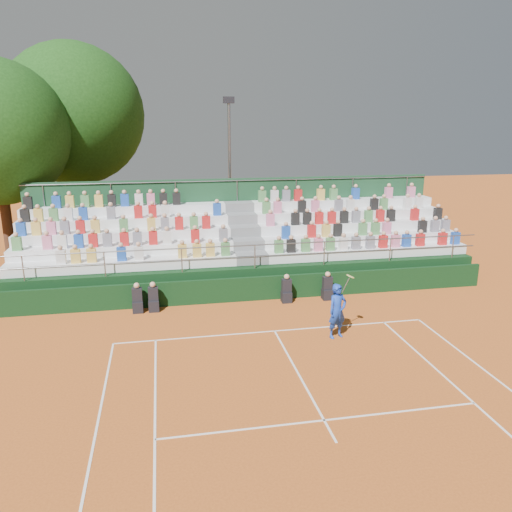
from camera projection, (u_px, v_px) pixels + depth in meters
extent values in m
plane|color=#C05C20|center=(275.00, 331.00, 17.52)|extent=(90.00, 90.00, 0.00)
cube|color=white|center=(275.00, 331.00, 17.52)|extent=(11.00, 0.06, 0.01)
cube|color=white|center=(299.00, 375.00, 14.49)|extent=(0.06, 6.40, 0.01)
cube|color=white|center=(324.00, 420.00, 12.32)|extent=(8.22, 0.06, 0.01)
cube|color=black|center=(257.00, 288.00, 20.42)|extent=(20.00, 0.15, 1.00)
cube|color=black|center=(138.00, 307.00, 19.20)|extent=(0.40, 0.40, 0.44)
cube|color=black|center=(137.00, 295.00, 19.08)|extent=(0.38, 0.25, 0.55)
sphere|color=tan|center=(137.00, 286.00, 18.98)|extent=(0.22, 0.22, 0.22)
cube|color=black|center=(154.00, 306.00, 19.31)|extent=(0.40, 0.40, 0.44)
cube|color=black|center=(153.00, 294.00, 19.18)|extent=(0.38, 0.25, 0.55)
sphere|color=tan|center=(153.00, 285.00, 19.08)|extent=(0.22, 0.22, 0.22)
cube|color=black|center=(286.00, 297.00, 20.27)|extent=(0.40, 0.40, 0.44)
cube|color=black|center=(287.00, 286.00, 20.14)|extent=(0.38, 0.25, 0.55)
sphere|color=tan|center=(287.00, 277.00, 20.04)|extent=(0.22, 0.22, 0.22)
cube|color=black|center=(327.00, 294.00, 20.58)|extent=(0.40, 0.40, 0.44)
cube|color=black|center=(327.00, 283.00, 20.45)|extent=(0.38, 0.25, 0.55)
sphere|color=tan|center=(328.00, 274.00, 20.35)|extent=(0.22, 0.22, 0.22)
cube|color=black|center=(245.00, 265.00, 23.33)|extent=(20.00, 5.20, 1.20)
cube|color=white|center=(124.00, 264.00, 20.56)|extent=(9.30, 0.85, 0.42)
cube|color=white|center=(368.00, 252.00, 22.50)|extent=(9.30, 0.85, 0.42)
cube|color=slate|center=(251.00, 258.00, 21.53)|extent=(1.40, 0.85, 0.42)
cube|color=white|center=(124.00, 250.00, 21.26)|extent=(9.30, 0.85, 0.42)
cube|color=white|center=(361.00, 239.00, 23.19)|extent=(9.30, 0.85, 0.42)
cube|color=slate|center=(248.00, 244.00, 22.22)|extent=(1.40, 0.85, 0.42)
cube|color=white|center=(125.00, 236.00, 21.95)|extent=(9.30, 0.85, 0.42)
cube|color=white|center=(354.00, 226.00, 23.88)|extent=(9.30, 0.85, 0.42)
cube|color=slate|center=(244.00, 231.00, 22.92)|extent=(1.40, 0.85, 0.42)
cube|color=white|center=(125.00, 222.00, 22.64)|extent=(9.30, 0.85, 0.42)
cube|color=white|center=(348.00, 214.00, 24.58)|extent=(9.30, 0.85, 0.42)
cube|color=slate|center=(241.00, 218.00, 23.61)|extent=(1.40, 0.85, 0.42)
cube|color=white|center=(126.00, 210.00, 23.34)|extent=(9.30, 0.85, 0.42)
cube|color=white|center=(343.00, 203.00, 25.27)|extent=(9.30, 0.85, 0.42)
cube|color=slate|center=(239.00, 206.00, 24.31)|extent=(1.40, 0.85, 0.42)
cube|color=#1A4327|center=(237.00, 222.00, 25.04)|extent=(20.00, 0.12, 4.40)
cylinder|color=gray|center=(255.00, 245.00, 20.49)|extent=(20.00, 0.05, 0.05)
cylinder|color=gray|center=(237.00, 181.00, 24.39)|extent=(20.00, 0.05, 0.05)
cube|color=silver|center=(61.00, 257.00, 19.86)|extent=(0.36, 0.24, 0.56)
cube|color=gold|center=(76.00, 256.00, 19.96)|extent=(0.36, 0.24, 0.56)
cube|color=gold|center=(92.00, 255.00, 20.07)|extent=(0.36, 0.24, 0.56)
cube|color=#1E4CB2|center=(122.00, 254.00, 20.28)|extent=(0.36, 0.24, 0.56)
cube|color=silver|center=(139.00, 253.00, 20.41)|extent=(0.36, 0.24, 0.56)
cube|color=gold|center=(182.00, 251.00, 20.73)|extent=(0.36, 0.24, 0.56)
cube|color=gold|center=(197.00, 250.00, 20.84)|extent=(0.36, 0.24, 0.56)
cube|color=gold|center=(210.00, 250.00, 20.94)|extent=(0.36, 0.24, 0.56)
cube|color=#4C8C4C|center=(225.00, 249.00, 21.05)|extent=(0.36, 0.24, 0.56)
cube|color=#4C8C4C|center=(17.00, 244.00, 20.23)|extent=(0.36, 0.24, 0.56)
cube|color=pink|center=(47.00, 242.00, 20.44)|extent=(0.36, 0.24, 0.56)
cube|color=silver|center=(62.00, 242.00, 20.54)|extent=(0.36, 0.24, 0.56)
cube|color=#1E4CB2|center=(79.00, 241.00, 20.66)|extent=(0.36, 0.24, 0.56)
cube|color=red|center=(93.00, 240.00, 20.76)|extent=(0.36, 0.24, 0.56)
cube|color=slate|center=(107.00, 240.00, 20.87)|extent=(0.36, 0.24, 0.56)
cube|color=red|center=(124.00, 239.00, 20.99)|extent=(0.36, 0.24, 0.56)
cube|color=slate|center=(137.00, 239.00, 21.09)|extent=(0.36, 0.24, 0.56)
cube|color=red|center=(153.00, 238.00, 21.21)|extent=(0.36, 0.24, 0.56)
cube|color=silver|center=(167.00, 237.00, 21.31)|extent=(0.36, 0.24, 0.56)
cube|color=red|center=(195.00, 236.00, 21.53)|extent=(0.36, 0.24, 0.56)
cube|color=slate|center=(223.00, 235.00, 21.75)|extent=(0.36, 0.24, 0.56)
cube|color=#1E4CB2|center=(21.00, 229.00, 20.92)|extent=(0.36, 0.24, 0.56)
cube|color=gold|center=(36.00, 229.00, 21.03)|extent=(0.36, 0.24, 0.56)
cube|color=pink|center=(51.00, 228.00, 21.14)|extent=(0.36, 0.24, 0.56)
cube|color=slate|center=(65.00, 228.00, 21.24)|extent=(0.36, 0.24, 0.56)
cube|color=red|center=(80.00, 227.00, 21.35)|extent=(0.36, 0.24, 0.56)
cube|color=gold|center=(95.00, 226.00, 21.46)|extent=(0.36, 0.24, 0.56)
cube|color=#4C8C4C|center=(124.00, 225.00, 21.68)|extent=(0.36, 0.24, 0.56)
cube|color=gold|center=(151.00, 224.00, 21.89)|extent=(0.36, 0.24, 0.56)
cube|color=slate|center=(165.00, 224.00, 22.00)|extent=(0.36, 0.24, 0.56)
cube|color=red|center=(179.00, 223.00, 22.11)|extent=(0.36, 0.24, 0.56)
cube|color=#4C8C4C|center=(194.00, 223.00, 22.23)|extent=(0.36, 0.24, 0.56)
cube|color=red|center=(206.00, 222.00, 22.33)|extent=(0.36, 0.24, 0.56)
cube|color=black|center=(25.00, 216.00, 21.62)|extent=(0.36, 0.24, 0.56)
cube|color=gold|center=(38.00, 215.00, 21.72)|extent=(0.36, 0.24, 0.56)
cube|color=#4C8C4C|center=(54.00, 215.00, 21.83)|extent=(0.36, 0.24, 0.56)
cube|color=silver|center=(68.00, 214.00, 21.94)|extent=(0.36, 0.24, 0.56)
cube|color=#1E4CB2|center=(83.00, 214.00, 22.05)|extent=(0.36, 0.24, 0.56)
cube|color=slate|center=(111.00, 213.00, 22.27)|extent=(0.36, 0.24, 0.56)
cube|color=red|center=(138.00, 212.00, 22.48)|extent=(0.36, 0.24, 0.56)
cube|color=red|center=(153.00, 211.00, 22.60)|extent=(0.36, 0.24, 0.56)
cube|color=silver|center=(165.00, 211.00, 22.70)|extent=(0.36, 0.24, 0.56)
cube|color=#1E4CB2|center=(217.00, 209.00, 23.13)|extent=(0.36, 0.24, 0.56)
cube|color=black|center=(28.00, 203.00, 22.31)|extent=(0.36, 0.24, 0.56)
cube|color=#1E4CB2|center=(56.00, 202.00, 22.52)|extent=(0.36, 0.24, 0.56)
cube|color=gold|center=(70.00, 202.00, 22.63)|extent=(0.36, 0.24, 0.56)
cube|color=#4C8C4C|center=(85.00, 201.00, 22.75)|extent=(0.36, 0.24, 0.56)
cube|color=gold|center=(99.00, 201.00, 22.86)|extent=(0.36, 0.24, 0.56)
cube|color=black|center=(112.00, 201.00, 22.96)|extent=(0.36, 0.24, 0.56)
cube|color=#1E4CB2|center=(125.00, 200.00, 23.07)|extent=(0.36, 0.24, 0.56)
cube|color=silver|center=(139.00, 200.00, 23.18)|extent=(0.36, 0.24, 0.56)
cube|color=pink|center=(151.00, 199.00, 23.28)|extent=(0.36, 0.24, 0.56)
cube|color=black|center=(163.00, 199.00, 23.38)|extent=(0.36, 0.24, 0.56)
cube|color=black|center=(177.00, 199.00, 23.50)|extent=(0.36, 0.24, 0.56)
cube|color=#4C8C4C|center=(279.00, 247.00, 21.47)|extent=(0.36, 0.24, 0.56)
cube|color=black|center=(291.00, 246.00, 21.57)|extent=(0.36, 0.24, 0.56)
cube|color=#4C8C4C|center=(306.00, 245.00, 21.69)|extent=(0.36, 0.24, 0.56)
cube|color=pink|center=(318.00, 245.00, 21.79)|extent=(0.36, 0.24, 0.56)
cube|color=#4C8C4C|center=(330.00, 244.00, 21.89)|extent=(0.36, 0.24, 0.56)
cube|color=silver|center=(343.00, 243.00, 22.00)|extent=(0.36, 0.24, 0.56)
cube|color=slate|center=(356.00, 243.00, 22.11)|extent=(0.36, 0.24, 0.56)
cube|color=slate|center=(370.00, 242.00, 22.23)|extent=(0.36, 0.24, 0.56)
cube|color=red|center=(383.00, 242.00, 22.34)|extent=(0.36, 0.24, 0.56)
cube|color=pink|center=(395.00, 241.00, 22.45)|extent=(0.36, 0.24, 0.56)
cube|color=#1E4CB2|center=(406.00, 240.00, 22.55)|extent=(0.36, 0.24, 0.56)
cube|color=red|center=(420.00, 240.00, 22.67)|extent=(0.36, 0.24, 0.56)
cube|color=red|center=(442.00, 239.00, 22.87)|extent=(0.36, 0.24, 0.56)
cube|color=#1E4CB2|center=(455.00, 238.00, 22.98)|extent=(0.36, 0.24, 0.56)
cube|color=#1E4CB2|center=(286.00, 232.00, 22.26)|extent=(0.36, 0.24, 0.56)
cube|color=red|center=(312.00, 231.00, 22.48)|extent=(0.36, 0.24, 0.56)
cube|color=gold|center=(326.00, 231.00, 22.60)|extent=(0.36, 0.24, 0.56)
cube|color=black|center=(338.00, 230.00, 22.70)|extent=(0.36, 0.24, 0.56)
cube|color=#4C8C4C|center=(363.00, 229.00, 22.92)|extent=(0.36, 0.24, 0.56)
cube|color=#4C8C4C|center=(375.00, 229.00, 23.03)|extent=(0.36, 0.24, 0.56)
cube|color=pink|center=(387.00, 228.00, 23.13)|extent=(0.36, 0.24, 0.56)
cube|color=black|center=(422.00, 227.00, 23.46)|extent=(0.36, 0.24, 0.56)
cube|color=slate|center=(435.00, 226.00, 23.57)|extent=(0.36, 0.24, 0.56)
cube|color=slate|center=(445.00, 226.00, 23.67)|extent=(0.36, 0.24, 0.56)
cube|color=pink|center=(270.00, 220.00, 22.86)|extent=(0.36, 0.24, 0.56)
cube|color=black|center=(295.00, 219.00, 23.07)|extent=(0.36, 0.24, 0.56)
cube|color=black|center=(307.00, 218.00, 23.18)|extent=(0.36, 0.24, 0.56)
cube|color=red|center=(319.00, 218.00, 23.28)|extent=(0.36, 0.24, 0.56)
cube|color=red|center=(332.00, 218.00, 23.39)|extent=(0.36, 0.24, 0.56)
cube|color=black|center=(344.00, 217.00, 23.50)|extent=(0.36, 0.24, 0.56)
cube|color=slate|center=(356.00, 217.00, 23.61)|extent=(0.36, 0.24, 0.56)
cube|color=#4C8C4C|center=(368.00, 216.00, 23.72)|extent=(0.36, 0.24, 0.56)
cube|color=red|center=(380.00, 216.00, 23.83)|extent=(0.36, 0.24, 0.56)
cube|color=black|center=(391.00, 215.00, 23.93)|extent=(0.36, 0.24, 0.56)
cube|color=red|center=(415.00, 214.00, 24.15)|extent=(0.36, 0.24, 0.56)
cube|color=black|center=(438.00, 214.00, 24.38)|extent=(0.36, 0.24, 0.56)
cube|color=#4C8C4C|center=(266.00, 208.00, 23.55)|extent=(0.36, 0.24, 0.56)
cube|color=pink|center=(278.00, 207.00, 23.65)|extent=(0.36, 0.24, 0.56)
cube|color=black|center=(302.00, 207.00, 23.87)|extent=(0.36, 0.24, 0.56)
cube|color=pink|center=(315.00, 206.00, 23.99)|extent=(0.36, 0.24, 0.56)
cube|color=slate|center=(339.00, 205.00, 24.20)|extent=(0.36, 0.24, 0.56)
cube|color=silver|center=(350.00, 205.00, 24.31)|extent=(0.36, 0.24, 0.56)
cube|color=black|center=(374.00, 204.00, 24.53)|extent=(0.36, 0.24, 0.56)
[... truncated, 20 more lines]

